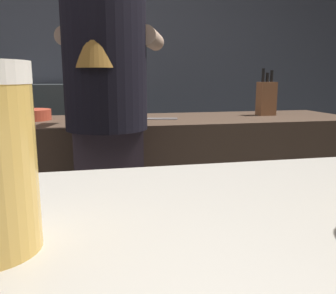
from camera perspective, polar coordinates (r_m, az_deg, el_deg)
The scene contains 9 objects.
wall_back at distance 3.45m, azimuth -10.95°, elevation 14.33°, with size 5.20×0.10×2.70m, color #484D58.
prep_counter at distance 2.14m, azimuth 0.48°, elevation -7.62°, with size 2.10×0.60×0.91m, color #4A3729.
back_shelf at distance 3.22m, azimuth -13.69°, elevation -0.02°, with size 0.83×0.36×1.08m, color #373D3E.
bartender at distance 1.53m, azimuth -9.76°, elevation 5.84°, with size 0.50×0.55×1.74m.
knife_block at distance 2.28m, azimuth 15.32°, elevation 7.53°, with size 0.10×0.08×0.28m.
mixing_bowl at distance 2.09m, azimuth -20.83°, elevation 4.80°, with size 0.21×0.21×0.06m, color #C24730.
chefs_knife at distance 1.97m, azimuth -2.01°, elevation 4.47°, with size 0.24×0.03×0.01m, color silver.
bottle_vinegar at distance 3.24m, azimuth -8.80°, elevation 11.06°, with size 0.06×0.06×0.18m.
bottle_olive_oil at distance 3.11m, azimuth -13.12°, elevation 11.18°, with size 0.07×0.07×0.21m.
Camera 1 is at (-0.10, -1.24, 1.14)m, focal length 38.44 mm.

